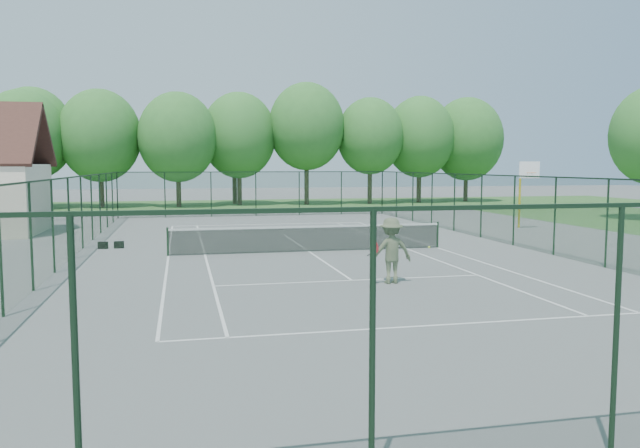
{
  "coord_description": "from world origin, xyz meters",
  "views": [
    {
      "loc": [
        -4.97,
        -24.24,
        3.46
      ],
      "look_at": [
        0.0,
        -2.0,
        1.3
      ],
      "focal_mm": 35.0,
      "sensor_mm": 36.0,
      "label": 1
    }
  ],
  "objects": [
    {
      "name": "fence_enclosure",
      "position": [
        0.0,
        0.0,
        1.56
      ],
      "size": [
        18.05,
        36.05,
        3.02
      ],
      "color": "#17351C",
      "rests_on": "ground"
    },
    {
      "name": "sports_bag_a",
      "position": [
        -8.17,
        2.71,
        0.15
      ],
      "size": [
        0.42,
        0.33,
        0.29
      ],
      "primitive_type": "cube",
      "rotation": [
        0.0,
        0.0,
        -0.36
      ],
      "color": "black",
      "rests_on": "ground"
    },
    {
      "name": "tennis_player",
      "position": [
        1.01,
        -7.05,
        0.97
      ],
      "size": [
        2.26,
        0.93,
        1.93
      ],
      "color": "#595F45",
      "rests_on": "ground"
    },
    {
      "name": "basketball_goal",
      "position": [
        13.3,
        6.41,
        2.57
      ],
      "size": [
        1.2,
        1.43,
        3.65
      ],
      "color": "gold",
      "rests_on": "ground"
    },
    {
      "name": "sports_bag_b",
      "position": [
        -7.54,
        2.77,
        0.14
      ],
      "size": [
        0.4,
        0.28,
        0.29
      ],
      "primitive_type": "cube",
      "rotation": [
        0.0,
        0.0,
        -0.16
      ],
      "color": "black",
      "rests_on": "ground"
    },
    {
      "name": "tree_line_far",
      "position": [
        0.0,
        30.0,
        5.99
      ],
      "size": [
        39.4,
        6.4,
        9.7
      ],
      "color": "#3C2C20",
      "rests_on": "ground"
    },
    {
      "name": "tennis_net",
      "position": [
        0.0,
        0.0,
        0.58
      ],
      "size": [
        11.08,
        0.08,
        1.1
      ],
      "color": "black",
      "rests_on": "ground"
    },
    {
      "name": "grass_far",
      "position": [
        0.0,
        30.0,
        0.01
      ],
      "size": [
        80.0,
        16.0,
        0.01
      ],
      "primitive_type": "cube",
      "color": "#3E7130",
      "rests_on": "ground"
    },
    {
      "name": "court_lines",
      "position": [
        0.0,
        0.0,
        0.0
      ],
      "size": [
        11.05,
        23.85,
        0.01
      ],
      "color": "white",
      "rests_on": "ground"
    },
    {
      "name": "ground",
      "position": [
        0.0,
        0.0,
        0.0
      ],
      "size": [
        140.0,
        140.0,
        0.0
      ],
      "primitive_type": "plane",
      "color": "slate",
      "rests_on": "ground"
    }
  ]
}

